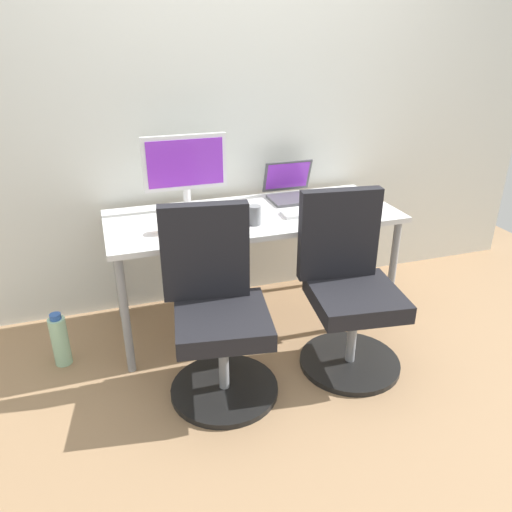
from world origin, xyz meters
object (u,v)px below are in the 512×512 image
object	(u,v)px
office_chair_left	(217,313)
desktop_monitor	(185,167)
open_laptop	(292,189)
office_chair_right	(348,291)
coffee_mug	(170,224)
water_bottle_on_floor	(60,340)

from	to	relation	value
office_chair_left	desktop_monitor	size ratio (longest dim) A/B	1.96
office_chair_left	open_laptop	distance (m)	1.07
office_chair_right	coffee_mug	xyz separation A→B (m)	(-0.84, 0.41, 0.32)
office_chair_left	water_bottle_on_floor	world-z (taller)	office_chair_left
desktop_monitor	coffee_mug	distance (m)	0.42
desktop_monitor	open_laptop	bearing A→B (deg)	0.78
desktop_monitor	coffee_mug	world-z (taller)	desktop_monitor
water_bottle_on_floor	desktop_monitor	xyz separation A→B (m)	(0.79, 0.31, 0.81)
office_chair_right	coffee_mug	size ratio (longest dim) A/B	10.22
coffee_mug	open_laptop	bearing A→B (deg)	22.66
open_laptop	coffee_mug	bearing A→B (deg)	-157.34
office_chair_right	open_laptop	size ratio (longest dim) A/B	3.03
office_chair_left	coffee_mug	size ratio (longest dim) A/B	10.22
office_chair_left	open_laptop	world-z (taller)	office_chair_left
office_chair_right	open_laptop	world-z (taller)	office_chair_right
office_chair_left	desktop_monitor	distance (m)	0.92
office_chair_right	desktop_monitor	xyz separation A→B (m)	(-0.68, 0.75, 0.53)
desktop_monitor	coffee_mug	size ratio (longest dim) A/B	5.22
office_chair_left	water_bottle_on_floor	distance (m)	0.93
office_chair_left	desktop_monitor	bearing A→B (deg)	88.39
office_chair_right	open_laptop	bearing A→B (deg)	91.67
office_chair_right	open_laptop	distance (m)	0.83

